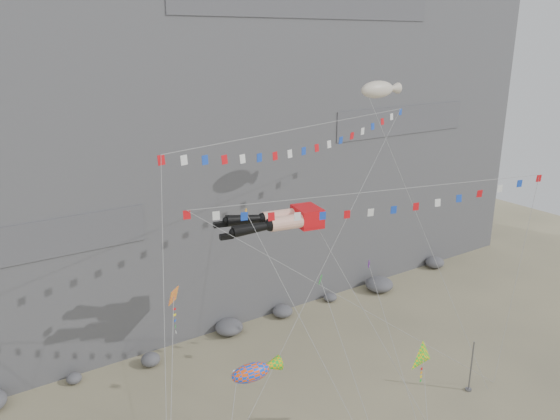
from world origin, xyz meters
name	(u,v)px	position (x,y,z in m)	size (l,w,h in m)	color
cliff	(152,52)	(0.00, 32.00, 25.00)	(80.00, 28.00, 50.00)	slate
talus_boulders	(229,327)	(0.00, 17.00, 0.60)	(60.00, 3.00, 1.20)	#58575C
anchor_pole_right	(471,366)	(11.48, -1.00, 2.15)	(0.12, 0.12, 4.31)	slate
legs_kite	(280,220)	(-0.55, 7.50, 13.89)	(8.04, 17.65, 20.77)	red
flag_banner_upper	(311,127)	(2.02, 7.53, 20.36)	(28.89, 14.24, 28.00)	red
flag_banner_lower	(384,191)	(4.72, 2.70, 16.36)	(26.19, 7.53, 19.29)	red
harlequin_kite	(174,297)	(-11.10, 1.93, 13.04)	(4.67, 6.95, 14.80)	#F81B34
fish_windsock	(251,373)	(-7.90, -0.61, 8.56)	(6.92, 5.16, 10.83)	#F64C0C
delta_kite	(423,357)	(3.58, -2.87, 6.72)	(4.17, 4.56, 8.72)	yellow
blimp_windsock	(378,90)	(9.83, 9.22, 22.39)	(5.23, 11.92, 25.12)	beige
small_kite_a	(250,220)	(-3.91, 6.07, 14.95)	(3.02, 13.68, 20.25)	#FF9D15
small_kite_b	(370,267)	(5.59, 4.58, 9.84)	(3.24, 9.96, 13.91)	purple
small_kite_c	(321,282)	(-0.18, 3.07, 10.66)	(1.99, 10.28, 14.47)	green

